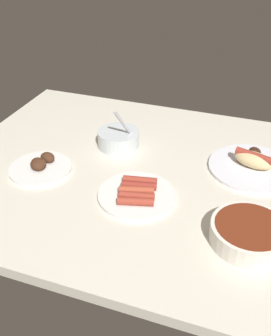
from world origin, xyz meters
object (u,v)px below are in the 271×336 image
(plate_hotdog_assembled, at_px, (253,164))
(plate_sausages, at_px, (138,194))
(plate_grilled_meat, at_px, (41,166))
(bowl_coleslaw, at_px, (119,138))
(bowl_chili, at_px, (249,233))

(plate_hotdog_assembled, relative_size, plate_sausages, 1.23)
(plate_grilled_meat, bearing_deg, bowl_coleslaw, 51.09)
(plate_hotdog_assembled, bearing_deg, plate_grilled_meat, -159.99)
(plate_hotdog_assembled, distance_m, plate_grilled_meat, 0.62)
(plate_sausages, height_order, plate_grilled_meat, plate_grilled_meat)
(bowl_coleslaw, relative_size, plate_sausages, 0.73)
(plate_hotdog_assembled, xyz_separation_m, plate_sausages, (-0.27, -0.24, -0.01))
(plate_hotdog_assembled, height_order, plate_grilled_meat, plate_hotdog_assembled)
(bowl_coleslaw, bearing_deg, bowl_chili, -34.70)
(bowl_coleslaw, relative_size, plate_hotdog_assembled, 0.60)
(bowl_coleslaw, distance_m, plate_sausages, 0.28)
(plate_grilled_meat, bearing_deg, plate_hotdog_assembled, 20.01)
(plate_hotdog_assembled, height_order, bowl_chili, plate_hotdog_assembled)
(bowl_coleslaw, height_order, bowl_chili, bowl_coleslaw)
(plate_grilled_meat, bearing_deg, plate_sausages, -5.10)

